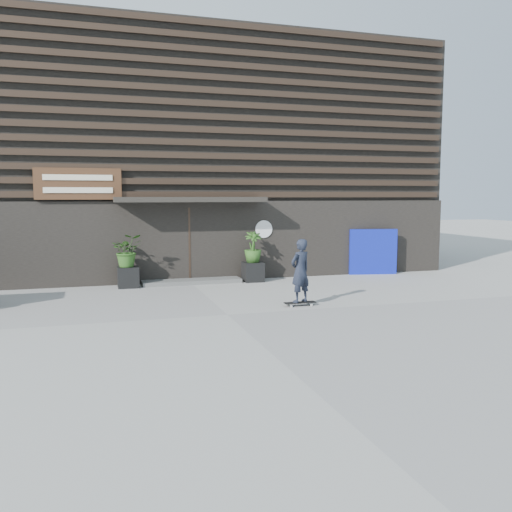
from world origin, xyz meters
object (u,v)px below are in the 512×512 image
object	(u,v)px
planter_pot_left	(128,277)
skateboarder	(300,271)
planter_pot_right	(253,272)
blue_tarp	(373,252)

from	to	relation	value
planter_pot_left	skateboarder	distance (m)	5.53
planter_pot_left	planter_pot_right	xyz separation A→B (m)	(3.80, 0.00, 0.00)
skateboarder	planter_pot_left	bearing A→B (deg)	133.92
blue_tarp	skateboarder	xyz separation A→B (m)	(-4.33, -4.26, 0.09)
skateboarder	blue_tarp	bearing A→B (deg)	44.58
blue_tarp	skateboarder	distance (m)	6.08
planter_pot_right	skateboarder	bearing A→B (deg)	-89.74
planter_pot_left	planter_pot_right	distance (m)	3.80
skateboarder	planter_pot_right	bearing A→B (deg)	90.26
planter_pot_right	skateboarder	xyz separation A→B (m)	(0.02, -3.96, 0.56)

